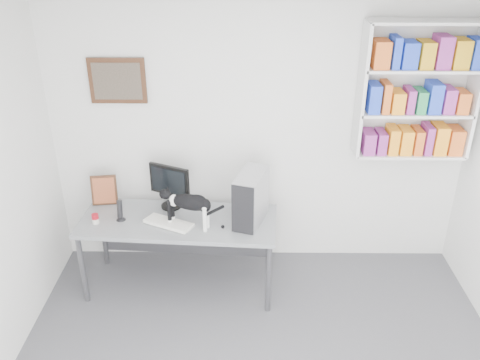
# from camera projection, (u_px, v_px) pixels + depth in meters

# --- Properties ---
(room) EXTENTS (4.01, 4.01, 2.70)m
(room) POSITION_uv_depth(u_px,v_px,m) (266.00, 259.00, 3.10)
(room) COLOR #4D4D52
(room) RESTS_ON ground
(bookshelf) EXTENTS (1.03, 0.28, 1.24)m
(bookshelf) POSITION_uv_depth(u_px,v_px,m) (417.00, 91.00, 4.51)
(bookshelf) COLOR silver
(bookshelf) RESTS_ON room
(wall_art) EXTENTS (0.52, 0.04, 0.42)m
(wall_art) POSITION_uv_depth(u_px,v_px,m) (117.00, 81.00, 4.62)
(wall_art) COLOR #492617
(wall_art) RESTS_ON room
(desk) EXTENTS (1.84, 0.82, 0.75)m
(desk) POSITION_uv_depth(u_px,v_px,m) (180.00, 253.00, 4.84)
(desk) COLOR gray
(desk) RESTS_ON room
(monitor) EXTENTS (0.46, 0.35, 0.44)m
(monitor) POSITION_uv_depth(u_px,v_px,m) (170.00, 186.00, 4.78)
(monitor) COLOR black
(monitor) RESTS_ON desk
(keyboard) EXTENTS (0.47, 0.35, 0.03)m
(keyboard) POSITION_uv_depth(u_px,v_px,m) (169.00, 223.00, 4.58)
(keyboard) COLOR silver
(keyboard) RESTS_ON desk
(pc_tower) EXTENTS (0.34, 0.51, 0.47)m
(pc_tower) POSITION_uv_depth(u_px,v_px,m) (251.00, 198.00, 4.55)
(pc_tower) COLOR #B4B4B9
(pc_tower) RESTS_ON desk
(speaker) EXTENTS (0.10, 0.10, 0.21)m
(speaker) POSITION_uv_depth(u_px,v_px,m) (120.00, 210.00, 4.61)
(speaker) COLOR black
(speaker) RESTS_ON desk
(leaning_print) EXTENTS (0.25, 0.13, 0.30)m
(leaning_print) POSITION_uv_depth(u_px,v_px,m) (104.00, 190.00, 4.87)
(leaning_print) COLOR #492617
(leaning_print) RESTS_ON desk
(soup_can) EXTENTS (0.07, 0.07, 0.09)m
(soup_can) POSITION_uv_depth(u_px,v_px,m) (95.00, 219.00, 4.59)
(soup_can) COLOR #A10D1A
(soup_can) RESTS_ON desk
(cat) EXTENTS (0.57, 0.30, 0.34)m
(cat) POSITION_uv_depth(u_px,v_px,m) (189.00, 210.00, 4.48)
(cat) COLOR black
(cat) RESTS_ON desk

